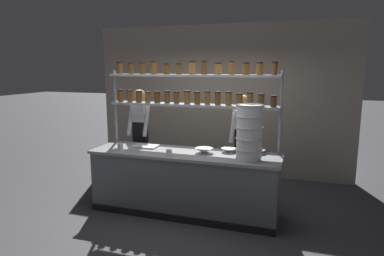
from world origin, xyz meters
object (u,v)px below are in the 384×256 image
chef_center (242,141)px  container_stack (249,132)px  prep_bowl_near_left (229,150)px  prep_bowl_center_front (258,152)px  serving_cup_by_board (169,153)px  chef_left (140,132)px  serving_cup_front (120,146)px  cutting_board (145,146)px  prep_bowl_center_back (204,151)px  spice_shelf_unit (192,92)px

chef_center → container_stack: chef_center is taller
prep_bowl_near_left → prep_bowl_center_front: bearing=8.0°
chef_center → serving_cup_by_board: (-0.86, -0.99, -0.03)m
chef_left → serving_cup_front: 0.77m
chef_center → chef_left: bearing=-172.7°
cutting_board → prep_bowl_center_back: 0.98m
spice_shelf_unit → prep_bowl_center_front: spice_shelf_unit is taller
chef_center → cutting_board: (-1.42, -0.60, -0.06)m
prep_bowl_near_left → prep_bowl_center_back: prep_bowl_center_back is taller
spice_shelf_unit → serving_cup_front: (-0.98, -0.46, -0.81)m
prep_bowl_near_left → chef_center: bearing=78.1°
container_stack → prep_bowl_center_back: bearing=166.8°
container_stack → prep_bowl_center_front: container_stack is taller
prep_bowl_center_front → serving_cup_front: size_ratio=2.46×
cutting_board → chef_center: bearing=22.9°
chef_left → prep_bowl_center_front: bearing=-12.7°
container_stack → cutting_board: bearing=171.8°
serving_cup_front → serving_cup_by_board: bearing=-9.0°
container_stack → prep_bowl_center_front: 0.51m
chef_left → serving_cup_by_board: bearing=-47.4°
chef_center → cutting_board: chef_center is taller
spice_shelf_unit → chef_center: (0.72, 0.39, -0.78)m
chef_left → prep_bowl_center_back: chef_left is taller
chef_left → container_stack: bearing=-22.9°
container_stack → serving_cup_front: (-1.93, -0.02, -0.33)m
spice_shelf_unit → cutting_board: spice_shelf_unit is taller
prep_bowl_center_back → serving_cup_front: serving_cup_front is taller
prep_bowl_near_left → prep_bowl_center_front: same height
cutting_board → prep_bowl_near_left: prep_bowl_near_left is taller
prep_bowl_center_back → serving_cup_by_board: size_ratio=2.87×
chef_left → prep_bowl_center_back: (1.31, -0.59, -0.08)m
spice_shelf_unit → chef_center: bearing=28.5°
prep_bowl_center_front → container_stack: bearing=-100.9°
chef_left → container_stack: (1.98, -0.75, 0.26)m
chef_left → chef_center: bearing=0.6°
cutting_board → prep_bowl_center_front: prep_bowl_center_front is taller
container_stack → prep_bowl_center_front: size_ratio=3.31×
cutting_board → serving_cup_by_board: serving_cup_by_board is taller
cutting_board → serving_cup_front: 0.38m
chef_left → prep_bowl_center_back: size_ratio=6.68×
chef_center → cutting_board: size_ratio=4.29×
prep_bowl_near_left → serving_cup_front: 1.62m
cutting_board → serving_cup_front: size_ratio=4.38×
chef_center → serving_cup_front: chef_center is taller
serving_cup_by_board → spice_shelf_unit: bearing=77.2°
spice_shelf_unit → prep_bowl_center_back: 0.91m
serving_cup_by_board → prep_bowl_center_front: bearing=24.3°
spice_shelf_unit → chef_left: (-1.03, 0.30, -0.74)m
spice_shelf_unit → serving_cup_front: 1.35m
spice_shelf_unit → prep_bowl_near_left: 1.03m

